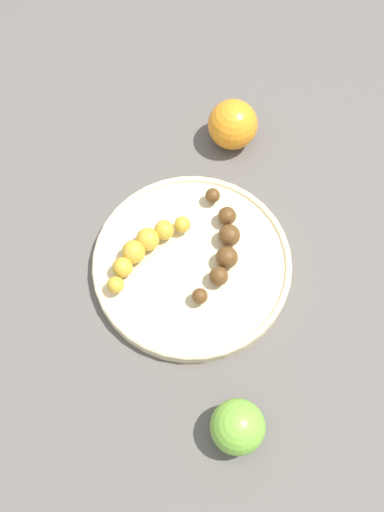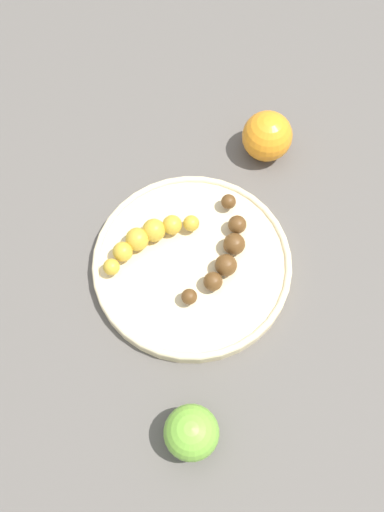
{
  "view_description": "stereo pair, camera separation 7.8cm",
  "coord_description": "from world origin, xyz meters",
  "px_view_note": "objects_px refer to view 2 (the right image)",
  "views": [
    {
      "loc": [
        0.2,
        -0.25,
        0.75
      ],
      "look_at": [
        0.0,
        0.0,
        0.04
      ],
      "focal_mm": 40.26,
      "sensor_mm": 36.0,
      "label": 1
    },
    {
      "loc": [
        0.25,
        -0.2,
        0.75
      ],
      "look_at": [
        0.0,
        0.0,
        0.04
      ],
      "focal_mm": 40.26,
      "sensor_mm": 36.0,
      "label": 2
    }
  ],
  "objects_px": {
    "fruit_bowl": "(192,264)",
    "apple_green": "(191,433)",
    "orange_fruit": "(267,136)",
    "banana_overripe": "(224,252)",
    "banana_spotted": "(147,238)"
  },
  "relations": [
    {
      "from": "banana_spotted",
      "to": "orange_fruit",
      "type": "relative_size",
      "value": 1.96
    },
    {
      "from": "fruit_bowl",
      "to": "apple_green",
      "type": "xyz_separation_m",
      "value": [
        0.18,
        -0.14,
        0.02
      ]
    },
    {
      "from": "apple_green",
      "to": "orange_fruit",
      "type": "height_order",
      "value": "orange_fruit"
    },
    {
      "from": "fruit_bowl",
      "to": "apple_green",
      "type": "distance_m",
      "value": 0.23
    },
    {
      "from": "orange_fruit",
      "to": "fruit_bowl",
      "type": "bearing_deg",
      "value": -67.94
    },
    {
      "from": "banana_spotted",
      "to": "orange_fruit",
      "type": "xyz_separation_m",
      "value": [
        -0.02,
        0.24,
        0.0
      ]
    },
    {
      "from": "banana_overripe",
      "to": "banana_spotted",
      "type": "bearing_deg",
      "value": -170.72
    },
    {
      "from": "banana_spotted",
      "to": "banana_overripe",
      "type": "bearing_deg",
      "value": -133.47
    },
    {
      "from": "fruit_bowl",
      "to": "banana_overripe",
      "type": "relative_size",
      "value": 1.8
    },
    {
      "from": "banana_overripe",
      "to": "apple_green",
      "type": "height_order",
      "value": "apple_green"
    },
    {
      "from": "banana_spotted",
      "to": "apple_green",
      "type": "relative_size",
      "value": 2.19
    },
    {
      "from": "orange_fruit",
      "to": "apple_green",
      "type": "bearing_deg",
      "value": -53.02
    },
    {
      "from": "banana_overripe",
      "to": "apple_green",
      "type": "bearing_deg",
      "value": -79.53
    },
    {
      "from": "fruit_bowl",
      "to": "banana_overripe",
      "type": "distance_m",
      "value": 0.05
    },
    {
      "from": "apple_green",
      "to": "orange_fruit",
      "type": "bearing_deg",
      "value": 126.98
    }
  ]
}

